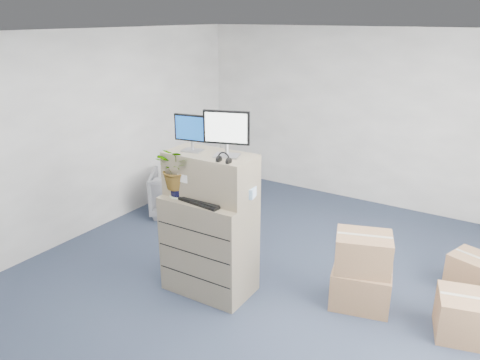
# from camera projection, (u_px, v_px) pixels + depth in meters

# --- Properties ---
(ground) EXTENTS (7.00, 7.00, 0.00)m
(ground) POSITION_uv_depth(u_px,v_px,m) (261.00, 301.00, 5.13)
(ground) COLOR #252C42
(ground) RESTS_ON ground
(wall_back) EXTENTS (6.00, 0.02, 2.80)m
(wall_back) POSITION_uv_depth(u_px,v_px,m) (373.00, 119.00, 7.44)
(wall_back) COLOR #B4B1AB
(wall_back) RESTS_ON ground
(filing_cabinet_lower) EXTENTS (0.97, 0.61, 1.12)m
(filing_cabinet_lower) POSITION_uv_depth(u_px,v_px,m) (209.00, 245.00, 5.19)
(filing_cabinet_lower) COLOR gray
(filing_cabinet_lower) RESTS_ON ground
(filing_cabinet_upper) EXTENTS (0.97, 0.50, 0.48)m
(filing_cabinet_upper) POSITION_uv_depth(u_px,v_px,m) (211.00, 175.00, 4.96)
(filing_cabinet_upper) COLOR gray
(filing_cabinet_upper) RESTS_ON filing_cabinet_lower
(monitor_left) EXTENTS (0.40, 0.19, 0.39)m
(monitor_left) POSITION_uv_depth(u_px,v_px,m) (192.00, 131.00, 4.89)
(monitor_left) COLOR #99999E
(monitor_left) RESTS_ON filing_cabinet_upper
(monitor_right) EXTENTS (0.47, 0.25, 0.47)m
(monitor_right) POSITION_uv_depth(u_px,v_px,m) (226.00, 131.00, 4.69)
(monitor_right) COLOR #99999E
(monitor_right) RESTS_ON filing_cabinet_upper
(headphones) EXTENTS (0.14, 0.02, 0.14)m
(headphones) POSITION_uv_depth(u_px,v_px,m) (224.00, 159.00, 4.58)
(headphones) COLOR black
(headphones) RESTS_ON filing_cabinet_upper
(keyboard) EXTENTS (0.53, 0.27, 0.03)m
(keyboard) POSITION_uv_depth(u_px,v_px,m) (203.00, 201.00, 4.86)
(keyboard) COLOR black
(keyboard) RESTS_ON filing_cabinet_lower
(mouse) EXTENTS (0.12, 0.09, 0.04)m
(mouse) POSITION_uv_depth(u_px,v_px,m) (226.00, 205.00, 4.76)
(mouse) COLOR silver
(mouse) RESTS_ON filing_cabinet_lower
(water_bottle) EXTENTS (0.08, 0.08, 0.28)m
(water_bottle) POSITION_uv_depth(u_px,v_px,m) (212.00, 185.00, 4.95)
(water_bottle) COLOR gray
(water_bottle) RESTS_ON filing_cabinet_lower
(phone_dock) EXTENTS (0.06, 0.05, 0.13)m
(phone_dock) POSITION_uv_depth(u_px,v_px,m) (211.00, 192.00, 5.02)
(phone_dock) COLOR silver
(phone_dock) RESTS_ON filing_cabinet_lower
(external_drive) EXTENTS (0.23, 0.19, 0.06)m
(external_drive) POSITION_uv_depth(u_px,v_px,m) (237.00, 198.00, 4.92)
(external_drive) COLOR black
(external_drive) RESTS_ON filing_cabinet_lower
(tissue_box) EXTENTS (0.31, 0.20, 0.11)m
(tissue_box) POSITION_uv_depth(u_px,v_px,m) (242.00, 192.00, 4.85)
(tissue_box) COLOR #3E8AD3
(tissue_box) RESTS_ON external_drive
(potted_plant) EXTENTS (0.45, 0.49, 0.45)m
(potted_plant) POSITION_uv_depth(u_px,v_px,m) (178.00, 174.00, 4.96)
(potted_plant) COLOR #ACC39D
(potted_plant) RESTS_ON filing_cabinet_lower
(office_chair) EXTENTS (0.99, 0.98, 0.75)m
(office_chair) POSITION_uv_depth(u_px,v_px,m) (176.00, 190.00, 7.29)
(office_chair) COLOR #5B5B5F
(office_chair) RESTS_ON ground
(cardboard_boxes) EXTENTS (1.78, 1.47, 0.82)m
(cardboard_boxes) POSITION_uv_depth(u_px,v_px,m) (420.00, 285.00, 4.88)
(cardboard_boxes) COLOR #8B6343
(cardboard_boxes) RESTS_ON ground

